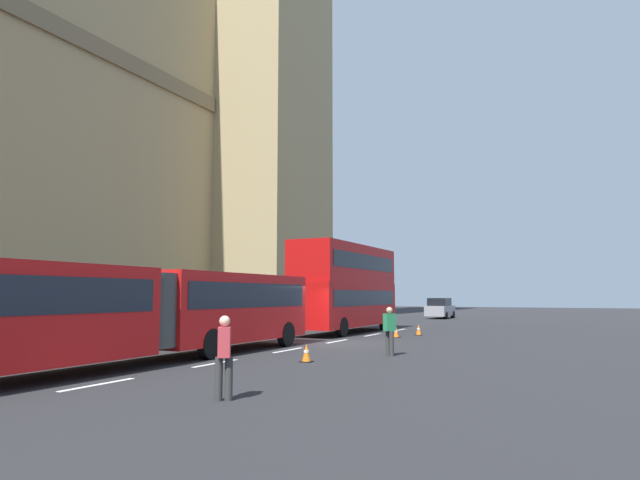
{
  "coord_description": "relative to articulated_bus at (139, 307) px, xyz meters",
  "views": [
    {
      "loc": [
        -22.78,
        -10.55,
        2.1
      ],
      "look_at": [
        3.99,
        2.43,
        5.05
      ],
      "focal_mm": 31.32,
      "sensor_mm": 36.0,
      "label": 1
    }
  ],
  "objects": [
    {
      "name": "pedestrian_near_cones",
      "position": [
        -3.67,
        -5.81,
        -0.83
      ],
      "size": [
        0.47,
        0.42,
        1.69
      ],
      "color": "#333333",
      "rests_on": "ground_plane"
    },
    {
      "name": "double_decker_bus",
      "position": [
        16.19,
        0.0,
        0.96
      ],
      "size": [
        9.99,
        2.54,
        4.9
      ],
      "color": "#B20F0F",
      "rests_on": "ground_plane"
    },
    {
      "name": "ground_plane",
      "position": [
        9.68,
        -1.99,
        -1.75
      ],
      "size": [
        160.0,
        160.0,
        0.0
      ],
      "primitive_type": "plane",
      "color": "#262628"
    },
    {
      "name": "articulated_bus",
      "position": [
        0.0,
        0.0,
        0.0
      ],
      "size": [
        17.46,
        2.54,
        2.9
      ],
      "color": "red",
      "rests_on": "ground_plane"
    },
    {
      "name": "traffic_cone_west",
      "position": [
        2.81,
        -4.35,
        -1.46
      ],
      "size": [
        0.36,
        0.36,
        0.58
      ],
      "color": "black",
      "rests_on": "ground_plane"
    },
    {
      "name": "traffic_cone_east",
      "position": [
        15.97,
        -4.24,
        -1.46
      ],
      "size": [
        0.36,
        0.36,
        0.58
      ],
      "color": "black",
      "rests_on": "ground_plane"
    },
    {
      "name": "pedestrian_by_kerb",
      "position": [
        5.71,
        -6.13,
        -0.83
      ],
      "size": [
        0.47,
        0.42,
        1.69
      ],
      "color": "#333333",
      "rests_on": "ground_plane"
    },
    {
      "name": "sedan_lead",
      "position": [
        37.7,
        -0.08,
        -0.83
      ],
      "size": [
        4.4,
        1.86,
        1.85
      ],
      "color": "gray",
      "rests_on": "ground_plane"
    },
    {
      "name": "traffic_cone_middle",
      "position": [
        13.87,
        -3.68,
        -1.46
      ],
      "size": [
        0.36,
        0.36,
        0.58
      ],
      "color": "black",
      "rests_on": "ground_plane"
    },
    {
      "name": "lane_centre_marking",
      "position": [
        8.17,
        -1.99,
        -1.74
      ],
      "size": [
        25.2,
        0.16,
        0.01
      ],
      "color": "silver",
      "rests_on": "ground_plane"
    }
  ]
}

